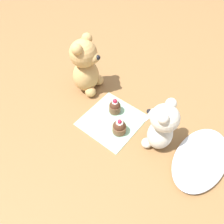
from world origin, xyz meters
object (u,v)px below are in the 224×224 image
object	(u,v)px
cupcake_near_tan_bear	(115,107)
teaspoon	(153,113)
teddy_bear_cream	(161,127)
cupcake_near_cream_bear	(119,127)
teddy_bear_tan	(86,67)

from	to	relation	value
cupcake_near_tan_bear	teaspoon	world-z (taller)	cupcake_near_tan_bear
teddy_bear_cream	cupcake_near_cream_bear	xyz separation A→B (m)	(0.05, -0.14, -0.07)
teddy_bear_tan	cupcake_near_cream_bear	bearing A→B (deg)	-126.92
teddy_bear_cream	teaspoon	distance (m)	0.17
cupcake_near_cream_bear	teddy_bear_tan	bearing A→B (deg)	-112.01
teddy_bear_cream	cupcake_near_cream_bear	distance (m)	0.17
teddy_bear_tan	teaspoon	distance (m)	0.35
cupcake_near_cream_bear	cupcake_near_tan_bear	bearing A→B (deg)	-132.27
teddy_bear_tan	teaspoon	bearing A→B (deg)	-94.96
teddy_bear_tan	teaspoon	size ratio (longest dim) A/B	2.10
teddy_bear_tan	cupcake_near_tan_bear	bearing A→B (deg)	-116.09
teaspoon	teddy_bear_cream	bearing A→B (deg)	45.90
teaspoon	cupcake_near_tan_bear	bearing A→B (deg)	-45.93
teddy_bear_tan	teddy_bear_cream	bearing A→B (deg)	-112.73
cupcake_near_tan_bear	cupcake_near_cream_bear	bearing A→B (deg)	47.73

